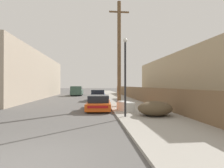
{
  "coord_description": "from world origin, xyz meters",
  "views": [
    {
      "loc": [
        1.81,
        -4.48,
        2.0
      ],
      "look_at": [
        3.54,
        12.21,
        2.1
      ],
      "focal_mm": 28.0,
      "sensor_mm": 36.0,
      "label": 1
    }
  ],
  "objects": [
    {
      "name": "sidewalk_curb",
      "position": [
        5.3,
        23.5,
        0.06
      ],
      "size": [
        4.2,
        63.0,
        0.12
      ],
      "primitive_type": "cube",
      "color": "#9E998E",
      "rests_on": "ground"
    },
    {
      "name": "discarded_fridge",
      "position": [
        4.11,
        8.18,
        0.45
      ],
      "size": [
        1.11,
        1.87,
        0.68
      ],
      "rotation": [
        0.0,
        0.0,
        0.25
      ],
      "color": "silver",
      "rests_on": "sidewalk_curb"
    },
    {
      "name": "brush_pile",
      "position": [
        5.54,
        5.92,
        0.56
      ],
      "size": [
        2.12,
        1.82,
        0.88
      ],
      "color": "brown",
      "rests_on": "sidewalk_curb"
    },
    {
      "name": "wooden_fence",
      "position": [
        7.25,
        18.15,
        0.94
      ],
      "size": [
        0.08,
        36.57,
        1.63
      ],
      "primitive_type": "cube",
      "color": "brown",
      "rests_on": "sidewalk_curb"
    },
    {
      "name": "building_right_house",
      "position": [
        12.83,
        14.83,
        2.62
      ],
      "size": [
        6.0,
        18.57,
        5.25
      ],
      "primitive_type": "cube",
      "color": "tan",
      "rests_on": "ground"
    },
    {
      "name": "pickup_truck",
      "position": [
        -1.43,
        29.33,
        0.89
      ],
      "size": [
        2.1,
        5.64,
        1.78
      ],
      "rotation": [
        0.0,
        0.0,
        3.15
      ],
      "color": "#385647",
      "rests_on": "ground"
    },
    {
      "name": "street_lamp",
      "position": [
        3.67,
        5.81,
        2.84
      ],
      "size": [
        0.26,
        0.26,
        4.7
      ],
      "color": "#232326",
      "rests_on": "sidewalk_curb"
    },
    {
      "name": "car_parked_mid",
      "position": [
        2.31,
        18.08,
        0.66
      ],
      "size": [
        1.98,
        4.26,
        1.4
      ],
      "rotation": [
        0.0,
        0.0,
        -0.03
      ],
      "color": "#2D478C",
      "rests_on": "ground"
    },
    {
      "name": "building_left_block",
      "position": [
        -9.09,
        22.88,
        3.28
      ],
      "size": [
        7.0,
        24.38,
        6.57
      ],
      "primitive_type": "cube",
      "color": "tan",
      "rests_on": "ground"
    },
    {
      "name": "parked_sports_car_red",
      "position": [
        2.2,
        9.71,
        0.54
      ],
      "size": [
        2.1,
        4.66,
        1.19
      ],
      "rotation": [
        0.0,
        0.0,
        -0.06
      ],
      "color": "#E05114",
      "rests_on": "ground"
    },
    {
      "name": "ground_plane",
      "position": [
        0.0,
        0.0,
        0.0
      ],
      "size": [
        220.0,
        220.0,
        0.0
      ],
      "primitive_type": "plane",
      "color": "#595654"
    },
    {
      "name": "utility_pole",
      "position": [
        4.06,
        11.04,
        4.92
      ],
      "size": [
        1.8,
        0.33,
        9.42
      ],
      "color": "brown",
      "rests_on": "sidewalk_curb"
    }
  ]
}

